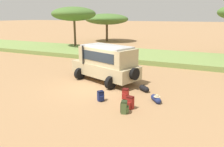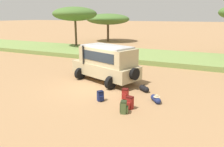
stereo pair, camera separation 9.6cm
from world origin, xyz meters
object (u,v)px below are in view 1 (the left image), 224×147
at_px(backpack_cluster_center, 101,96).
at_px(acacia_tree_left_mid, 74,14).
at_px(acacia_tree_far_left, 107,19).
at_px(backpack_beside_front_wheel, 130,103).
at_px(duffel_bag_low_black_case, 156,99).
at_px(backpack_near_rear_wheel, 124,107).
at_px(safari_vehicle, 106,63).
at_px(backpack_outermost, 125,94).
at_px(duffel_bag_soft_canvas, 144,89).

xyz_separation_m(backpack_cluster_center, acacia_tree_left_mid, (-11.67, 14.94, 4.28)).
bearing_deg(backpack_cluster_center, acacia_tree_far_left, 115.41).
relative_size(backpack_beside_front_wheel, duffel_bag_low_black_case, 0.82).
bearing_deg(backpack_near_rear_wheel, backpack_cluster_center, 152.75).
height_order(backpack_beside_front_wheel, backpack_near_rear_wheel, backpack_beside_front_wheel).
bearing_deg(backpack_near_rear_wheel, acacia_tree_left_mid, 130.18).
relative_size(safari_vehicle, backpack_outermost, 9.53).
distance_m(backpack_cluster_center, backpack_outermost, 1.35).
bearing_deg(acacia_tree_far_left, duffel_bag_soft_canvas, -59.03).
bearing_deg(safari_vehicle, backpack_cluster_center, -67.93).
height_order(backpack_near_rear_wheel, acacia_tree_left_mid, acacia_tree_left_mid).
relative_size(backpack_cluster_center, duffel_bag_low_black_case, 0.71).
relative_size(safari_vehicle, acacia_tree_left_mid, 0.91).
height_order(backpack_near_rear_wheel, duffel_bag_low_black_case, backpack_near_rear_wheel).
bearing_deg(duffel_bag_soft_canvas, backpack_beside_front_wheel, -87.70).
relative_size(backpack_near_rear_wheel, duffel_bag_low_black_case, 0.77).
bearing_deg(acacia_tree_left_mid, duffel_bag_soft_canvas, -43.27).
relative_size(backpack_outermost, duffel_bag_soft_canvas, 0.83).
height_order(safari_vehicle, backpack_outermost, safari_vehicle).
xyz_separation_m(backpack_cluster_center, duffel_bag_soft_canvas, (1.64, 2.42, -0.09)).
bearing_deg(safari_vehicle, acacia_tree_far_left, 115.92).
relative_size(backpack_near_rear_wheel, duffel_bag_soft_canvas, 0.86).
bearing_deg(duffel_bag_soft_canvas, backpack_outermost, -109.74).
bearing_deg(safari_vehicle, backpack_outermost, -46.11).
height_order(safari_vehicle, backpack_near_rear_wheel, safari_vehicle).
distance_m(safari_vehicle, acacia_tree_far_left, 23.85).
relative_size(backpack_beside_front_wheel, backpack_cluster_center, 1.15).
bearing_deg(backpack_beside_front_wheel, safari_vehicle, 130.51).
relative_size(backpack_beside_front_wheel, backpack_near_rear_wheel, 1.05).
bearing_deg(backpack_cluster_center, safari_vehicle, 112.07).
relative_size(safari_vehicle, backpack_cluster_center, 10.01).
bearing_deg(backpack_cluster_center, backpack_beside_front_wheel, -9.33).
xyz_separation_m(safari_vehicle, backpack_cluster_center, (1.35, -3.34, -1.03)).
distance_m(safari_vehicle, duffel_bag_low_black_case, 4.74).
height_order(backpack_cluster_center, backpack_outermost, backpack_outermost).
xyz_separation_m(safari_vehicle, backpack_beside_front_wheel, (3.10, -3.63, -0.99)).
bearing_deg(duffel_bag_low_black_case, acacia_tree_left_mid, 136.02).
xyz_separation_m(backpack_beside_front_wheel, backpack_outermost, (-0.68, 1.11, -0.03)).
relative_size(duffel_bag_low_black_case, duffel_bag_soft_canvas, 1.11).
bearing_deg(backpack_near_rear_wheel, duffel_bag_low_black_case, 63.30).
xyz_separation_m(safari_vehicle, backpack_outermost, (2.42, -2.52, -1.02)).
bearing_deg(safari_vehicle, acacia_tree_left_mid, 131.64).
height_order(backpack_cluster_center, backpack_near_rear_wheel, backpack_near_rear_wheel).
bearing_deg(backpack_outermost, acacia_tree_left_mid, 132.05).
distance_m(duffel_bag_low_black_case, acacia_tree_left_mid, 20.40).
bearing_deg(backpack_near_rear_wheel, acacia_tree_far_left, 117.69).
xyz_separation_m(safari_vehicle, duffel_bag_low_black_case, (4.02, -2.24, -1.13)).
bearing_deg(duffel_bag_low_black_case, backpack_beside_front_wheel, -123.60).
distance_m(safari_vehicle, backpack_outermost, 3.64).
bearing_deg(backpack_beside_front_wheel, acacia_tree_far_left, 118.35).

